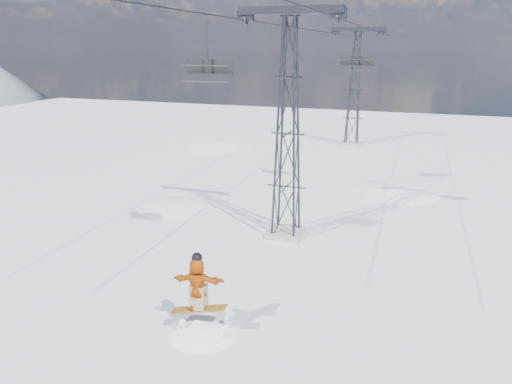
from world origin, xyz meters
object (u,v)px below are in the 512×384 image
snowboarder_jump (205,368)px  lift_chair_near (208,69)px  lift_tower_near (288,134)px  lift_tower_far (354,91)px

snowboarder_jump → lift_chair_near: lift_chair_near is taller
lift_tower_near → lift_chair_near: size_ratio=4.41×
snowboarder_jump → lift_tower_far: bearing=89.2°
lift_tower_near → lift_chair_near: lift_tower_near is taller
lift_chair_near → lift_tower_far: bearing=85.7°
snowboarder_jump → lift_tower_near: bearing=87.2°
lift_tower_far → lift_chair_near: (-2.20, -29.37, 3.31)m
lift_tower_far → snowboarder_jump: (-0.45, -34.23, -7.07)m
lift_tower_near → lift_chair_near: (-2.20, -4.37, 3.31)m
lift_tower_far → snowboarder_jump: lift_tower_far is taller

